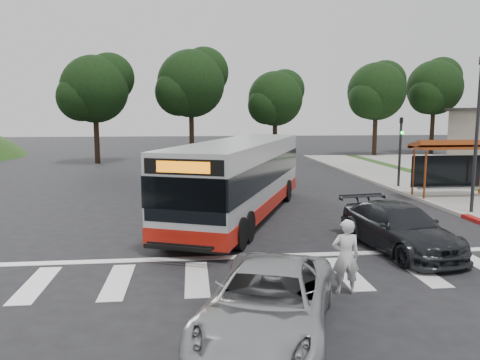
{
  "coord_description": "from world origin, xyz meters",
  "views": [
    {
      "loc": [
        -2.11,
        -16.63,
        4.25
      ],
      "look_at": [
        -0.17,
        1.64,
        1.6
      ],
      "focal_mm": 35.0,
      "sensor_mm": 36.0,
      "label": 1
    }
  ],
  "objects": [
    {
      "name": "ground",
      "position": [
        0.0,
        0.0,
        0.0
      ],
      "size": [
        140.0,
        140.0,
        0.0
      ],
      "primitive_type": "plane",
      "color": "black",
      "rests_on": "ground"
    },
    {
      "name": "sidewalk_east",
      "position": [
        11.0,
        8.0,
        0.06
      ],
      "size": [
        4.0,
        40.0,
        0.12
      ],
      "primitive_type": "cube",
      "color": "gray",
      "rests_on": "ground"
    },
    {
      "name": "curb_east",
      "position": [
        9.0,
        8.0,
        0.07
      ],
      "size": [
        0.3,
        40.0,
        0.15
      ],
      "primitive_type": "cube",
      "color": "#9E9991",
      "rests_on": "ground"
    },
    {
      "name": "crosswalk_ladder",
      "position": [
        0.0,
        -5.0,
        0.01
      ],
      "size": [
        18.0,
        2.6,
        0.01
      ],
      "primitive_type": "cube",
      "color": "silver",
      "rests_on": "ground"
    },
    {
      "name": "bus_shelter",
      "position": [
        10.8,
        5.1,
        2.35
      ],
      "size": [
        4.2,
        1.6,
        2.86
      ],
      "color": "#8F3C17",
      "rests_on": "sidewalk_east"
    },
    {
      "name": "traffic_signal_ne_tall",
      "position": [
        9.6,
        1.49,
        3.88
      ],
      "size": [
        0.18,
        0.37,
        6.5
      ],
      "color": "black",
      "rests_on": "ground"
    },
    {
      "name": "traffic_signal_ne_short",
      "position": [
        9.6,
        8.49,
        2.48
      ],
      "size": [
        0.18,
        0.37,
        4.0
      ],
      "color": "black",
      "rests_on": "ground"
    },
    {
      "name": "tree_ne_a",
      "position": [
        16.08,
        28.06,
        6.39
      ],
      "size": [
        6.16,
        5.74,
        9.3
      ],
      "color": "black",
      "rests_on": "parking_lot"
    },
    {
      "name": "tree_ne_b",
      "position": [
        23.08,
        30.06,
        6.92
      ],
      "size": [
        6.16,
        5.74,
        10.02
      ],
      "color": "black",
      "rests_on": "ground"
    },
    {
      "name": "tree_north_a",
      "position": [
        -1.92,
        26.07,
        6.92
      ],
      "size": [
        6.6,
        6.15,
        10.17
      ],
      "color": "black",
      "rests_on": "ground"
    },
    {
      "name": "tree_north_b",
      "position": [
        6.07,
        28.06,
        5.66
      ],
      "size": [
        5.72,
        5.33,
        8.43
      ],
      "color": "black",
      "rests_on": "ground"
    },
    {
      "name": "tree_north_c",
      "position": [
        -9.92,
        24.06,
        6.29
      ],
      "size": [
        6.16,
        5.74,
        9.3
      ],
      "color": "black",
      "rests_on": "ground"
    },
    {
      "name": "transit_bus",
      "position": [
        -0.1,
        2.13,
        1.56
      ],
      "size": [
        6.88,
        12.18,
        3.12
      ],
      "primitive_type": null,
      "rotation": [
        0.0,
        0.0,
        -0.38
      ],
      "color": "silver",
      "rests_on": "ground"
    },
    {
      "name": "pedestrian",
      "position": [
        1.48,
        -6.34,
        0.9
      ],
      "size": [
        0.69,
        0.48,
        1.8
      ],
      "primitive_type": "imported",
      "rotation": [
        0.0,
        0.0,
        3.07
      ],
      "color": "silver",
      "rests_on": "ground"
    },
    {
      "name": "dark_sedan",
      "position": [
        4.29,
        -3.11,
        0.71
      ],
      "size": [
        2.75,
        5.17,
        1.43
      ],
      "primitive_type": "imported",
      "rotation": [
        0.0,
        0.0,
        0.16
      ],
      "color": "black",
      "rests_on": "ground"
    },
    {
      "name": "silver_suv_south",
      "position": [
        -0.69,
        -8.29,
        0.68
      ],
      "size": [
        3.74,
        5.39,
        1.37
      ],
      "primitive_type": "imported",
      "rotation": [
        0.0,
        0.0,
        -0.33
      ],
      "color": "#A2A5A7",
      "rests_on": "ground"
    }
  ]
}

